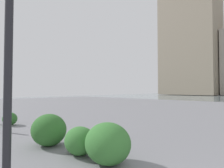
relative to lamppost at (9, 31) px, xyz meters
The scene contains 7 objects.
building_annex 67.83m from the lamppost, 72.11° to the right, with size 17.42×12.73×39.62m.
lamppost is the anchor object (origin of this frame).
bollard_near 4.95m from the lamppost, 16.48° to the right, with size 0.13×0.13×0.82m.
shrub_low 2.90m from the lamppost, 83.40° to the right, with size 0.82×0.74×0.70m.
shrub_round 2.95m from the lamppost, 111.44° to the right, with size 1.06×0.96×0.90m.
shrub_wide 3.09m from the lamppost, 46.60° to the right, with size 1.08×0.97×0.92m.
shrub_tall 6.41m from the lamppost, 18.05° to the right, with size 0.69×0.62×0.58m.
Camera 1 is at (0.06, 1.61, 1.63)m, focal length 29.72 mm.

